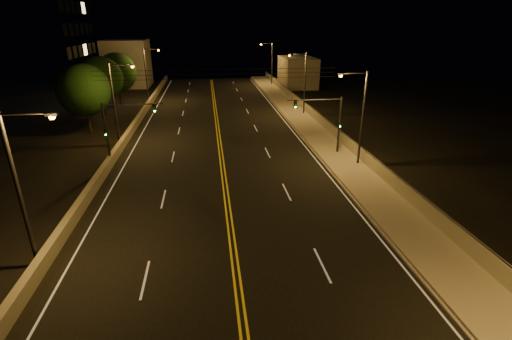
{
  "coord_description": "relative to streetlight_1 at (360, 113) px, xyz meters",
  "views": [
    {
      "loc": [
        -1.01,
        -5.01,
        11.8
      ],
      "look_at": [
        2.0,
        18.0,
        2.5
      ],
      "focal_mm": 26.0,
      "sensor_mm": 36.0,
      "label": 1
    }
  ],
  "objects": [
    {
      "name": "road",
      "position": [
        -11.49,
        -3.98,
        -4.76
      ],
      "size": [
        18.0,
        120.0,
        0.02
      ],
      "primitive_type": "cube",
      "color": "black",
      "rests_on": "ground"
    },
    {
      "name": "sidewalk",
      "position": [
        -0.69,
        -3.98,
        -4.62
      ],
      "size": [
        3.6,
        120.0,
        0.3
      ],
      "primitive_type": "cube",
      "color": "gray",
      "rests_on": "ground"
    },
    {
      "name": "curb",
      "position": [
        -2.56,
        -3.98,
        -4.69
      ],
      "size": [
        0.14,
        120.0,
        0.15
      ],
      "primitive_type": "cube",
      "color": "gray",
      "rests_on": "ground"
    },
    {
      "name": "parapet_wall",
      "position": [
        0.96,
        -3.98,
        -3.97
      ],
      "size": [
        0.3,
        120.0,
        1.0
      ],
      "primitive_type": "cube",
      "color": "gray",
      "rests_on": "sidewalk"
    },
    {
      "name": "jersey_barrier",
      "position": [
        -21.25,
        -3.98,
        -4.34
      ],
      "size": [
        0.45,
        120.0,
        0.85
      ],
      "primitive_type": "cube",
      "color": "gray",
      "rests_on": "ground"
    },
    {
      "name": "distant_building_right",
      "position": [
        5.01,
        43.0,
        -2.01
      ],
      "size": [
        6.0,
        10.0,
        5.52
      ],
      "primitive_type": "cube",
      "color": "gray",
      "rests_on": "ground"
    },
    {
      "name": "distant_building_left",
      "position": [
        -27.49,
        47.57,
        -0.44
      ],
      "size": [
        8.0,
        8.0,
        8.66
      ],
      "primitive_type": "cube",
      "color": "gray",
      "rests_on": "ground"
    },
    {
      "name": "parapet_rail",
      "position": [
        0.96,
        -3.98,
        -3.44
      ],
      "size": [
        0.06,
        120.0,
        0.06
      ],
      "primitive_type": "cylinder",
      "rotation": [
        1.57,
        0.0,
        0.0
      ],
      "color": "black",
      "rests_on": "parapet_wall"
    },
    {
      "name": "lane_markings",
      "position": [
        -11.49,
        -4.05,
        -4.75
      ],
      "size": [
        17.32,
        116.0,
        0.0
      ],
      "color": "silver",
      "rests_on": "road"
    },
    {
      "name": "streetlight_1",
      "position": [
        0.0,
        0.0,
        0.0
      ],
      "size": [
        2.55,
        0.28,
        8.15
      ],
      "color": "#2D2D33",
      "rests_on": "ground"
    },
    {
      "name": "streetlight_2",
      "position": [
        0.0,
        19.25,
        0.0
      ],
      "size": [
        2.55,
        0.28,
        8.15
      ],
      "color": "#2D2D33",
      "rests_on": "ground"
    },
    {
      "name": "streetlight_3",
      "position": [
        0.0,
        44.85,
        0.0
      ],
      "size": [
        2.55,
        0.28,
        8.15
      ],
      "color": "#2D2D33",
      "rests_on": "ground"
    },
    {
      "name": "streetlight_4",
      "position": [
        -21.39,
        -11.58,
        0.0
      ],
      "size": [
        2.55,
        0.28,
        8.15
      ],
      "color": "#2D2D33",
      "rests_on": "ground"
    },
    {
      "name": "streetlight_5",
      "position": [
        -21.39,
        8.83,
        0.0
      ],
      "size": [
        2.55,
        0.28,
        8.15
      ],
      "color": "#2D2D33",
      "rests_on": "ground"
    },
    {
      "name": "streetlight_6",
      "position": [
        -21.39,
        30.74,
        0.0
      ],
      "size": [
        2.55,
        0.28,
        8.15
      ],
      "color": "#2D2D33",
      "rests_on": "ground"
    },
    {
      "name": "traffic_signal_right",
      "position": [
        -1.56,
        3.15,
        -1.23
      ],
      "size": [
        5.11,
        0.31,
        5.52
      ],
      "color": "#2D2D33",
      "rests_on": "ground"
    },
    {
      "name": "traffic_signal_left",
      "position": [
        -20.23,
        3.15,
        -1.23
      ],
      "size": [
        5.11,
        0.31,
        5.52
      ],
      "color": "#2D2D33",
      "rests_on": "ground"
    },
    {
      "name": "overhead_wires",
      "position": [
        -11.49,
        5.52,
        2.63
      ],
      "size": [
        22.0,
        0.03,
        0.83
      ],
      "color": "black"
    },
    {
      "name": "tree_0",
      "position": [
        -25.85,
        13.79,
        0.09
      ],
      "size": [
        5.69,
        5.69,
        7.71
      ],
      "color": "black",
      "rests_on": "ground"
    },
    {
      "name": "tree_1",
      "position": [
        -26.36,
        22.99,
        0.1
      ],
      "size": [
        5.7,
        5.7,
        7.73
      ],
      "color": "black",
      "rests_on": "ground"
    },
    {
      "name": "tree_2",
      "position": [
        -25.65,
        29.44,
        0.08
      ],
      "size": [
        5.67,
        5.67,
        7.69
      ],
      "color": "black",
      "rests_on": "ground"
    }
  ]
}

